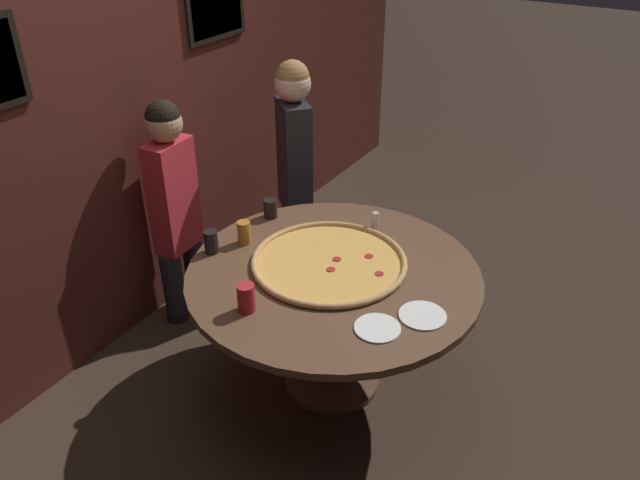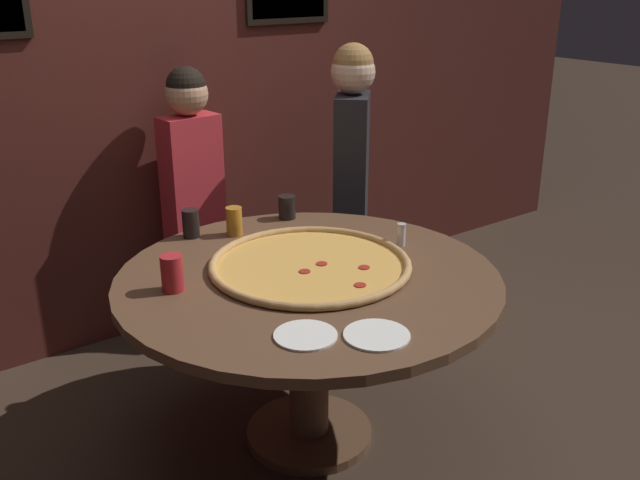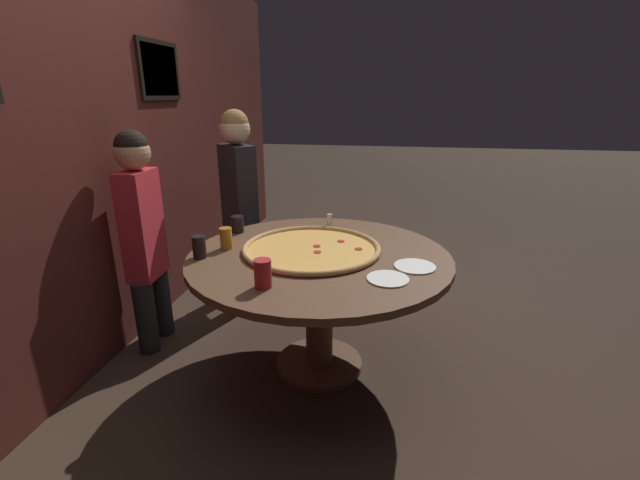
{
  "view_description": "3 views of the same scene",
  "coord_description": "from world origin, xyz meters",
  "px_view_note": "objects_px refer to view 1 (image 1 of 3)",
  "views": [
    {
      "loc": [
        -2.24,
        -1.27,
        2.47
      ],
      "look_at": [
        -0.09,
        0.02,
        0.96
      ],
      "focal_mm": 35.0,
      "sensor_mm": 36.0,
      "label": 1
    },
    {
      "loc": [
        -1.44,
        -2.03,
        1.84
      ],
      "look_at": [
        0.03,
        -0.03,
        0.88
      ],
      "focal_mm": 40.0,
      "sensor_mm": 36.0,
      "label": 2
    },
    {
      "loc": [
        -2.21,
        -0.39,
        1.59
      ],
      "look_at": [
        -0.05,
        -0.01,
        0.84
      ],
      "focal_mm": 24.0,
      "sensor_mm": 36.0,
      "label": 3
    }
  ],
  "objects_px": {
    "drink_cup_far_left": "(246,298)",
    "white_plate_left_side": "(423,315)",
    "giant_pizza": "(329,262)",
    "dining_table": "(333,295)",
    "drink_cup_front_edge": "(270,208)",
    "drink_cup_far_right": "(211,242)",
    "drink_cup_near_left": "(244,232)",
    "diner_far_left": "(174,200)",
    "diner_side_right": "(294,161)",
    "condiment_shaker": "(375,220)",
    "white_plate_far_back": "(377,328)"
  },
  "relations": [
    {
      "from": "drink_cup_far_left",
      "to": "white_plate_left_side",
      "type": "distance_m",
      "value": 0.8
    },
    {
      "from": "giant_pizza",
      "to": "white_plate_left_side",
      "type": "relative_size",
      "value": 3.69
    },
    {
      "from": "giant_pizza",
      "to": "white_plate_left_side",
      "type": "distance_m",
      "value": 0.6
    },
    {
      "from": "dining_table",
      "to": "drink_cup_front_edge",
      "type": "xyz_separation_m",
      "value": [
        0.3,
        0.59,
        0.2
      ]
    },
    {
      "from": "drink_cup_far_right",
      "to": "drink_cup_near_left",
      "type": "bearing_deg",
      "value": -28.35
    },
    {
      "from": "drink_cup_front_edge",
      "to": "diner_far_left",
      "type": "height_order",
      "value": "diner_far_left"
    },
    {
      "from": "drink_cup_near_left",
      "to": "diner_side_right",
      "type": "relative_size",
      "value": 0.08
    },
    {
      "from": "condiment_shaker",
      "to": "diner_side_right",
      "type": "distance_m",
      "value": 0.83
    },
    {
      "from": "dining_table",
      "to": "drink_cup_far_left",
      "type": "xyz_separation_m",
      "value": [
        -0.47,
        0.18,
        0.21
      ]
    },
    {
      "from": "drink_cup_far_right",
      "to": "diner_far_left",
      "type": "height_order",
      "value": "diner_far_left"
    },
    {
      "from": "condiment_shaker",
      "to": "diner_far_left",
      "type": "bearing_deg",
      "value": 109.9
    },
    {
      "from": "drink_cup_far_left",
      "to": "diner_far_left",
      "type": "relative_size",
      "value": 0.1
    },
    {
      "from": "drink_cup_front_edge",
      "to": "condiment_shaker",
      "type": "bearing_deg",
      "value": -71.46
    },
    {
      "from": "drink_cup_far_left",
      "to": "drink_cup_front_edge",
      "type": "xyz_separation_m",
      "value": [
        0.78,
        0.41,
        -0.01
      ]
    },
    {
      "from": "drink_cup_far_left",
      "to": "drink_cup_near_left",
      "type": "relative_size",
      "value": 1.08
    },
    {
      "from": "dining_table",
      "to": "white_plate_far_back",
      "type": "bearing_deg",
      "value": -126.63
    },
    {
      "from": "dining_table",
      "to": "diner_far_left",
      "type": "distance_m",
      "value": 1.15
    },
    {
      "from": "drink_cup_far_right",
      "to": "drink_cup_near_left",
      "type": "xyz_separation_m",
      "value": [
        0.16,
        -0.09,
        0.0
      ]
    },
    {
      "from": "drink_cup_far_right",
      "to": "diner_side_right",
      "type": "height_order",
      "value": "diner_side_right"
    },
    {
      "from": "dining_table",
      "to": "condiment_shaker",
      "type": "relative_size",
      "value": 15.19
    },
    {
      "from": "drink_cup_far_right",
      "to": "drink_cup_near_left",
      "type": "relative_size",
      "value": 0.99
    },
    {
      "from": "white_plate_left_side",
      "to": "diner_far_left",
      "type": "relative_size",
      "value": 0.15
    },
    {
      "from": "drink_cup_far_right",
      "to": "drink_cup_front_edge",
      "type": "relative_size",
      "value": 1.15
    },
    {
      "from": "drink_cup_far_right",
      "to": "drink_cup_near_left",
      "type": "distance_m",
      "value": 0.19
    },
    {
      "from": "white_plate_far_back",
      "to": "giant_pizza",
      "type": "bearing_deg",
      "value": 52.72
    },
    {
      "from": "drink_cup_front_edge",
      "to": "diner_far_left",
      "type": "xyz_separation_m",
      "value": [
        -0.21,
        0.54,
        -0.0
      ]
    },
    {
      "from": "dining_table",
      "to": "drink_cup_far_right",
      "type": "relative_size",
      "value": 11.85
    },
    {
      "from": "drink_cup_far_right",
      "to": "diner_side_right",
      "type": "distance_m",
      "value": 1.01
    },
    {
      "from": "drink_cup_front_edge",
      "to": "drink_cup_far_right",
      "type": "bearing_deg",
      "value": 174.71
    },
    {
      "from": "white_plate_far_back",
      "to": "diner_side_right",
      "type": "xyz_separation_m",
      "value": [
        1.12,
        1.16,
        0.1
      ]
    },
    {
      "from": "dining_table",
      "to": "drink_cup_far_left",
      "type": "distance_m",
      "value": 0.55
    },
    {
      "from": "condiment_shaker",
      "to": "drink_cup_far_left",
      "type": "bearing_deg",
      "value": 170.52
    },
    {
      "from": "dining_table",
      "to": "giant_pizza",
      "type": "bearing_deg",
      "value": 48.3
    },
    {
      "from": "drink_cup_near_left",
      "to": "white_plate_far_back",
      "type": "bearing_deg",
      "value": -106.8
    },
    {
      "from": "drink_cup_front_edge",
      "to": "diner_far_left",
      "type": "bearing_deg",
      "value": 111.31
    },
    {
      "from": "drink_cup_front_edge",
      "to": "white_plate_far_back",
      "type": "distance_m",
      "value": 1.14
    },
    {
      "from": "white_plate_left_side",
      "to": "drink_cup_near_left",
      "type": "bearing_deg",
      "value": 84.72
    },
    {
      "from": "giant_pizza",
      "to": "diner_side_right",
      "type": "distance_m",
      "value": 1.07
    },
    {
      "from": "drink_cup_far_right",
      "to": "condiment_shaker",
      "type": "bearing_deg",
      "value": -42.88
    },
    {
      "from": "drink_cup_far_left",
      "to": "diner_far_left",
      "type": "xyz_separation_m",
      "value": [
        0.56,
        0.95,
        -0.01
      ]
    },
    {
      "from": "drink_cup_far_left",
      "to": "drink_cup_front_edge",
      "type": "relative_size",
      "value": 1.25
    },
    {
      "from": "condiment_shaker",
      "to": "diner_side_right",
      "type": "bearing_deg",
      "value": 65.9
    },
    {
      "from": "diner_far_left",
      "to": "white_plate_left_side",
      "type": "bearing_deg",
      "value": 78.69
    },
    {
      "from": "drink_cup_near_left",
      "to": "condiment_shaker",
      "type": "xyz_separation_m",
      "value": [
        0.5,
        -0.53,
        -0.01
      ]
    },
    {
      "from": "condiment_shaker",
      "to": "giant_pizza",
      "type": "bearing_deg",
      "value": 175.48
    },
    {
      "from": "drink_cup_near_left",
      "to": "white_plate_left_side",
      "type": "relative_size",
      "value": 0.58
    },
    {
      "from": "drink_cup_near_left",
      "to": "drink_cup_front_edge",
      "type": "distance_m",
      "value": 0.31
    },
    {
      "from": "giant_pizza",
      "to": "drink_cup_front_edge",
      "type": "height_order",
      "value": "drink_cup_front_edge"
    },
    {
      "from": "drink_cup_far_left",
      "to": "drink_cup_far_right",
      "type": "distance_m",
      "value": 0.55
    },
    {
      "from": "giant_pizza",
      "to": "white_plate_far_back",
      "type": "bearing_deg",
      "value": -127.28
    }
  ]
}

